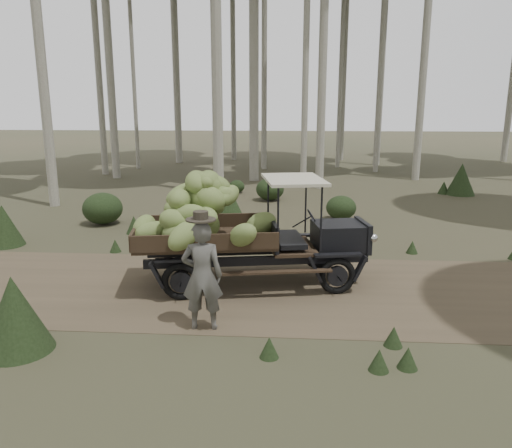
% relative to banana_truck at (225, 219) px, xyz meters
% --- Properties ---
extents(ground, '(120.00, 120.00, 0.00)m').
position_rel_banana_truck_xyz_m(ground, '(2.50, -0.14, -1.31)').
color(ground, '#473D2B').
rests_on(ground, ground).
extents(dirt_track, '(70.00, 4.00, 0.01)m').
position_rel_banana_truck_xyz_m(dirt_track, '(2.50, -0.14, -1.31)').
color(dirt_track, brown).
rests_on(dirt_track, ground).
extents(banana_truck, '(4.62, 2.58, 2.27)m').
position_rel_banana_truck_xyz_m(banana_truck, '(0.00, 0.00, 0.00)').
color(banana_truck, black).
rests_on(banana_truck, ground).
extents(farmer, '(0.65, 0.49, 1.84)m').
position_rel_banana_truck_xyz_m(farmer, '(-0.11, -1.88, -0.44)').
color(farmer, '#53514C').
rests_on(farmer, ground).
extents(undergrowth, '(22.00, 20.12, 1.24)m').
position_rel_banana_truck_xyz_m(undergrowth, '(2.27, -0.95, -0.79)').
color(undergrowth, '#233319').
rests_on(undergrowth, ground).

